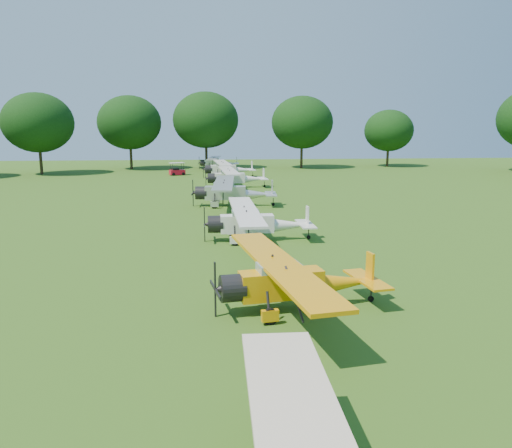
# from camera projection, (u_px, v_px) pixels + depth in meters

# --- Properties ---
(ground) EXTENTS (160.00, 160.00, 0.00)m
(ground) POSITION_uv_depth(u_px,v_px,m) (241.00, 245.00, 30.42)
(ground) COLOR #2A4812
(ground) RESTS_ON ground
(tree_belt) EXTENTS (137.36, 130.27, 14.52)m
(tree_belt) POSITION_uv_depth(u_px,v_px,m) (300.00, 111.00, 29.37)
(tree_belt) COLOR #322313
(tree_belt) RESTS_ON ground
(aircraft_2) EXTENTS (6.91, 10.95, 2.15)m
(aircraft_2) POSITION_uv_depth(u_px,v_px,m) (294.00, 279.00, 19.54)
(aircraft_2) COLOR orange
(aircraft_2) RESTS_ON ground
(aircraft_3) EXTENTS (6.98, 11.09, 2.19)m
(aircraft_3) POSITION_uv_depth(u_px,v_px,m) (255.00, 221.00, 31.44)
(aircraft_3) COLOR silver
(aircraft_3) RESTS_ON ground
(aircraft_4) EXTENTS (7.68, 12.23, 2.41)m
(aircraft_4) POSITION_uv_depth(u_px,v_px,m) (232.00, 191.00, 45.10)
(aircraft_4) COLOR silver
(aircraft_4) RESTS_ON ground
(aircraft_5) EXTENTS (7.34, 11.68, 2.30)m
(aircraft_5) POSITION_uv_depth(u_px,v_px,m) (234.00, 176.00, 58.64)
(aircraft_5) COLOR silver
(aircraft_5) RESTS_ON ground
(aircraft_6) EXTENTS (7.42, 11.82, 2.33)m
(aircraft_6) POSITION_uv_depth(u_px,v_px,m) (227.00, 168.00, 70.54)
(aircraft_6) COLOR silver
(aircraft_6) RESTS_ON ground
(aircraft_7) EXTENTS (6.83, 10.87, 2.13)m
(aircraft_7) POSITION_uv_depth(u_px,v_px,m) (217.00, 162.00, 83.92)
(aircraft_7) COLOR silver
(aircraft_7) RESTS_ON ground
(golf_cart) EXTENTS (2.48, 1.99, 1.85)m
(golf_cart) POSITION_uv_depth(u_px,v_px,m) (177.00, 171.00, 73.72)
(golf_cart) COLOR red
(golf_cart) RESTS_ON ground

